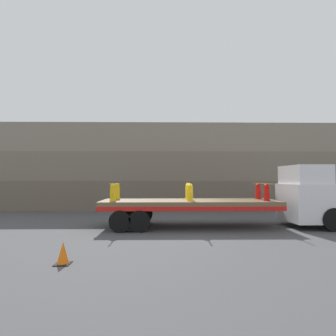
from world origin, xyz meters
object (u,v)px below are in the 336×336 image
(fire_hydrant_yellow_far_0, at_px, (117,192))
(fire_hydrant_red_far_2, at_px, (258,191))
(fire_hydrant_yellow_near_0, at_px, (113,193))
(fire_hydrant_yellow_far_1, at_px, (188,191))
(fire_hydrant_yellow_near_1, at_px, (190,193))
(flatbed_trailer, at_px, (177,205))
(traffic_cone, at_px, (63,253))
(truck_cab, at_px, (310,196))
(fire_hydrant_red_near_2, at_px, (267,193))

(fire_hydrant_yellow_far_0, xyz_separation_m, fire_hydrant_red_far_2, (7.18, 0.00, 0.00))
(fire_hydrant_yellow_near_0, height_order, fire_hydrant_yellow_far_1, same)
(fire_hydrant_yellow_far_1, xyz_separation_m, fire_hydrant_red_far_2, (3.59, 0.00, 0.00))
(fire_hydrant_yellow_near_1, bearing_deg, fire_hydrant_red_far_2, 17.19)
(fire_hydrant_red_far_2, bearing_deg, flatbed_trailer, -172.38)
(fire_hydrant_yellow_far_0, distance_m, fire_hydrant_yellow_far_1, 3.59)
(fire_hydrant_yellow_near_0, bearing_deg, flatbed_trailer, 10.39)
(fire_hydrant_red_far_2, height_order, traffic_cone, fire_hydrant_red_far_2)
(fire_hydrant_yellow_far_0, xyz_separation_m, traffic_cone, (-0.41, -5.99, -1.40))
(truck_cab, relative_size, flatbed_trailer, 0.36)
(fire_hydrant_yellow_far_0, height_order, traffic_cone, fire_hydrant_yellow_far_0)
(truck_cab, bearing_deg, traffic_cone, -151.39)
(flatbed_trailer, height_order, fire_hydrant_yellow_near_0, fire_hydrant_yellow_near_0)
(fire_hydrant_yellow_far_0, relative_size, fire_hydrant_red_near_2, 1.00)
(fire_hydrant_red_near_2, bearing_deg, fire_hydrant_yellow_far_0, 171.21)
(flatbed_trailer, height_order, fire_hydrant_red_near_2, fire_hydrant_red_near_2)
(fire_hydrant_yellow_far_0, xyz_separation_m, fire_hydrant_yellow_far_1, (3.59, 0.00, 0.00))
(truck_cab, relative_size, traffic_cone, 4.94)
(fire_hydrant_yellow_far_0, height_order, fire_hydrant_yellow_near_1, same)
(fire_hydrant_yellow_near_1, relative_size, traffic_cone, 1.31)
(flatbed_trailer, xyz_separation_m, fire_hydrant_yellow_far_0, (-3.03, 0.56, 0.64))
(fire_hydrant_yellow_near_1, relative_size, fire_hydrant_red_near_2, 1.00)
(fire_hydrant_yellow_near_0, bearing_deg, fire_hydrant_yellow_far_0, 90.00)
(truck_cab, relative_size, fire_hydrant_yellow_near_1, 3.76)
(fire_hydrant_yellow_far_0, relative_size, fire_hydrant_red_far_2, 1.00)
(fire_hydrant_yellow_near_0, relative_size, fire_hydrant_red_near_2, 1.00)
(fire_hydrant_red_near_2, distance_m, traffic_cone, 9.13)
(flatbed_trailer, xyz_separation_m, fire_hydrant_yellow_near_1, (0.56, -0.56, 0.64))
(truck_cab, height_order, flatbed_trailer, truck_cab)
(fire_hydrant_yellow_far_0, bearing_deg, truck_cab, -3.33)
(truck_cab, height_order, fire_hydrant_yellow_far_1, truck_cab)
(flatbed_trailer, height_order, traffic_cone, flatbed_trailer)
(truck_cab, relative_size, fire_hydrant_red_far_2, 3.76)
(fire_hydrant_yellow_far_1, bearing_deg, flatbed_trailer, -135.33)
(fire_hydrant_yellow_far_0, distance_m, fire_hydrant_red_near_2, 7.27)
(fire_hydrant_yellow_near_0, xyz_separation_m, fire_hydrant_red_far_2, (7.18, 1.11, 0.00))
(fire_hydrant_red_far_2, bearing_deg, fire_hydrant_yellow_near_1, -162.81)
(truck_cab, bearing_deg, fire_hydrant_yellow_far_0, 176.67)
(flatbed_trailer, distance_m, fire_hydrant_yellow_far_0, 3.15)
(flatbed_trailer, relative_size, fire_hydrant_yellow_near_0, 10.53)
(fire_hydrant_yellow_far_0, distance_m, traffic_cone, 6.16)
(truck_cab, distance_m, fire_hydrant_yellow_near_1, 5.99)
(fire_hydrant_yellow_far_0, relative_size, traffic_cone, 1.31)
(flatbed_trailer, height_order, fire_hydrant_yellow_far_1, fire_hydrant_yellow_far_1)
(flatbed_trailer, distance_m, fire_hydrant_yellow_near_0, 3.15)
(fire_hydrant_yellow_far_1, bearing_deg, fire_hydrant_yellow_near_0, -162.81)
(fire_hydrant_yellow_near_0, bearing_deg, fire_hydrant_red_near_2, 0.00)
(fire_hydrant_yellow_near_0, xyz_separation_m, fire_hydrant_yellow_far_0, (0.00, 1.11, 0.00))
(fire_hydrant_red_near_2, bearing_deg, traffic_cone, -147.27)
(fire_hydrant_yellow_near_0, relative_size, fire_hydrant_yellow_far_0, 1.00)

